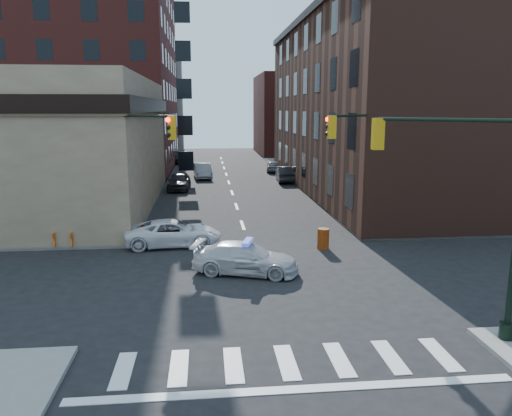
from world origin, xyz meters
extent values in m
plane|color=black|center=(0.00, 0.00, 0.00)|extent=(140.00, 140.00, 0.00)
cube|color=gray|center=(23.00, 32.75, 0.07)|extent=(34.00, 54.50, 0.15)
cube|color=#5A201C|center=(-18.50, 40.00, 12.00)|extent=(25.00, 25.00, 24.00)
cube|color=#46251C|center=(13.00, 22.50, 7.00)|extent=(14.00, 34.00, 14.00)
cube|color=brown|center=(-16.00, 62.00, 8.00)|extent=(20.00, 18.00, 16.00)
cube|color=#5A201C|center=(14.00, 58.00, 6.00)|extent=(16.00, 16.00, 12.00)
cylinder|color=black|center=(6.80, -6.30, 0.40)|extent=(0.44, 0.44, 0.50)
cylinder|color=black|center=(5.21, -4.71, 6.65)|extent=(3.27, 3.27, 0.12)
cube|color=#BF8C0C|center=(3.62, -3.12, 6.15)|extent=(0.35, 0.35, 1.05)
sphere|color=#FF0C05|center=(3.77, -2.96, 6.50)|extent=(0.22, 0.22, 0.22)
sphere|color=black|center=(3.77, -2.96, 6.17)|extent=(0.22, 0.22, 0.22)
sphere|color=black|center=(3.77, -2.96, 5.84)|extent=(0.22, 0.22, 0.22)
cylinder|color=black|center=(-6.80, 6.30, 4.15)|extent=(0.20, 0.20, 8.00)
cylinder|color=black|center=(-6.80, 6.30, 0.40)|extent=(0.44, 0.44, 0.50)
cylinder|color=black|center=(-5.21, 4.71, 6.65)|extent=(3.27, 3.27, 0.12)
cube|color=#BF8C0C|center=(-3.62, 3.12, 6.15)|extent=(0.35, 0.35, 1.05)
sphere|color=#FF0C05|center=(-3.77, 2.96, 6.50)|extent=(0.22, 0.22, 0.22)
sphere|color=black|center=(-3.77, 2.96, 6.17)|extent=(0.22, 0.22, 0.22)
sphere|color=black|center=(-3.77, 2.96, 5.84)|extent=(0.22, 0.22, 0.22)
cylinder|color=black|center=(6.80, 6.30, 4.15)|extent=(0.20, 0.20, 8.00)
cylinder|color=black|center=(6.80, 6.30, 0.40)|extent=(0.44, 0.44, 0.50)
cylinder|color=black|center=(5.21, 4.71, 6.65)|extent=(3.27, 3.27, 0.12)
cube|color=#BF8C0C|center=(3.62, 3.12, 6.15)|extent=(0.35, 0.35, 1.05)
sphere|color=#FF0C05|center=(3.46, 3.27, 6.50)|extent=(0.22, 0.22, 0.22)
sphere|color=black|center=(3.46, 3.27, 6.17)|extent=(0.22, 0.22, 0.22)
sphere|color=black|center=(3.46, 3.27, 5.84)|extent=(0.22, 0.22, 0.22)
cylinder|color=black|center=(7.50, 26.00, 1.45)|extent=(0.24, 0.24, 2.60)
sphere|color=#8C5614|center=(7.50, 26.00, 3.50)|extent=(3.00, 3.00, 3.00)
cylinder|color=black|center=(7.50, 34.00, 1.45)|extent=(0.24, 0.24, 2.60)
sphere|color=#8C5614|center=(7.50, 34.00, 3.50)|extent=(3.00, 3.00, 3.00)
imported|color=silver|center=(-0.53, 1.03, 0.66)|extent=(4.92, 3.09, 1.33)
imported|color=white|center=(-3.89, 5.80, 0.68)|extent=(5.01, 2.55, 1.36)
imported|color=black|center=(-4.52, 24.01, 0.77)|extent=(2.05, 4.60, 1.54)
imported|color=#93959B|center=(-2.50, 31.25, 0.76)|extent=(2.01, 4.72, 1.51)
imported|color=black|center=(-5.50, 45.71, 0.74)|extent=(2.43, 5.23, 1.48)
imported|color=black|center=(5.50, 27.90, 0.76)|extent=(1.87, 4.68, 1.51)
imported|color=gray|center=(5.39, 35.77, 0.64)|extent=(1.99, 3.94, 1.29)
imported|color=black|center=(-10.52, 7.52, 0.98)|extent=(0.73, 0.69, 1.67)
imported|color=black|center=(-10.27, 6.00, 1.10)|extent=(1.05, 0.89, 1.90)
cylinder|color=#CE5509|center=(3.68, 4.43, 0.53)|extent=(0.59, 0.59, 1.05)
cylinder|color=#CA4A09|center=(-5.50, 6.07, 0.48)|extent=(0.69, 0.69, 0.97)
camera|label=1|loc=(-2.15, -19.51, 6.99)|focal=35.00mm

